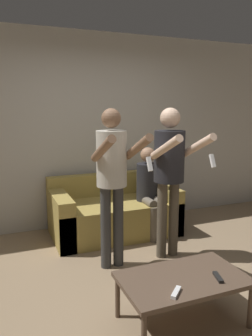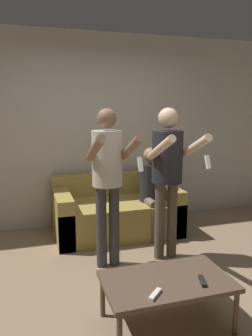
{
  "view_description": "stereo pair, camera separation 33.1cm",
  "coord_description": "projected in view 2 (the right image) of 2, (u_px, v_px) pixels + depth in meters",
  "views": [
    {
      "loc": [
        -1.24,
        -2.54,
        1.68
      ],
      "look_at": [
        0.18,
        0.99,
        0.97
      ],
      "focal_mm": 35.0,
      "sensor_mm": 36.0,
      "label": 1
    },
    {
      "loc": [
        -0.92,
        -2.65,
        1.68
      ],
      "look_at": [
        0.18,
        0.99,
        0.97
      ],
      "focal_mm": 35.0,
      "sensor_mm": 36.0,
      "label": 2
    }
  ],
  "objects": [
    {
      "name": "ground_plane",
      "position": [
        138.0,
        290.0,
        3.07
      ],
      "size": [
        14.0,
        14.0,
        0.0
      ],
      "primitive_type": "plane",
      "color": "#937A5B"
    },
    {
      "name": "wall_back",
      "position": [
        94.0,
        131.0,
        4.66
      ],
      "size": [
        6.4,
        0.06,
        2.7
      ],
      "color": "#B7B2A8",
      "rests_on": "ground_plane"
    },
    {
      "name": "couch",
      "position": [
        116.0,
        213.0,
        4.44
      ],
      "size": [
        1.64,
        0.92,
        0.76
      ],
      "color": "#AD9347",
      "rests_on": "ground_plane"
    },
    {
      "name": "person_standing_left",
      "position": [
        108.0,
        171.0,
        3.34
      ],
      "size": [
        0.43,
        0.71,
        1.67
      ],
      "color": "#383838",
      "rests_on": "ground_plane"
    },
    {
      "name": "person_standing_right",
      "position": [
        168.0,
        166.0,
        3.53
      ],
      "size": [
        0.45,
        0.72,
        1.68
      ],
      "color": "brown",
      "rests_on": "ground_plane"
    },
    {
      "name": "person_seated",
      "position": [
        152.0,
        188.0,
        4.3
      ],
      "size": [
        0.3,
        0.52,
        1.17
      ],
      "color": "#6B6051",
      "rests_on": "ground_plane"
    },
    {
      "name": "coffee_table",
      "position": [
        167.0,
        284.0,
        2.51
      ],
      "size": [
        0.98,
        0.58,
        0.39
      ],
      "color": "brown",
      "rests_on": "ground_plane"
    },
    {
      "name": "remote_near",
      "position": [
        155.0,
        294.0,
        2.28
      ],
      "size": [
        0.13,
        0.13,
        0.02
      ],
      "color": "white",
      "rests_on": "coffee_table"
    },
    {
      "name": "remote_far",
      "position": [
        202.0,
        281.0,
        2.45
      ],
      "size": [
        0.08,
        0.15,
        0.02
      ],
      "color": "black",
      "rests_on": "coffee_table"
    }
  ]
}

